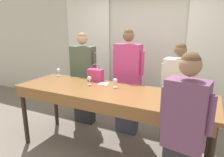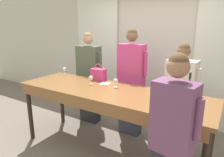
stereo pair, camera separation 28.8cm
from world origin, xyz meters
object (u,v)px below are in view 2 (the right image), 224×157
(tasting_bar, at_px, (108,97))
(wine_glass_front_mid, at_px, (161,104))
(wine_bottle, at_px, (189,88))
(wine_glass_center_mid, at_px, (180,99))
(wine_glass_front_left, at_px, (189,102))
(handbag, at_px, (98,74))
(guest_olive_jacket, at_px, (89,78))
(guest_pink_top, at_px, (131,82))
(wine_glass_center_right, at_px, (116,81))
(wine_glass_back_left, at_px, (91,78))
(wine_glass_front_right, at_px, (166,92))
(host_pouring, at_px, (171,144))
(wine_glass_center_left, at_px, (64,69))
(guest_cream_sweater, at_px, (180,98))

(tasting_bar, bearing_deg, wine_glass_front_mid, -20.74)
(wine_bottle, xyz_separation_m, wine_glass_center_mid, (-0.01, -0.39, -0.02))
(wine_glass_front_left, height_order, wine_glass_center_mid, same)
(wine_glass_center_mid, bearing_deg, tasting_bar, 175.92)
(handbag, height_order, guest_olive_jacket, guest_olive_jacket)
(guest_pink_top, bearing_deg, guest_olive_jacket, 180.00)
(handbag, bearing_deg, wine_bottle, -2.87)
(wine_bottle, relative_size, handbag, 1.14)
(wine_glass_front_mid, xyz_separation_m, wine_glass_center_right, (-0.86, 0.52, 0.00))
(tasting_bar, xyz_separation_m, guest_olive_jacket, (-0.92, 0.74, -0.01))
(wine_glass_front_left, height_order, wine_glass_back_left, same)
(wine_glass_front_right, xyz_separation_m, wine_glass_center_mid, (0.20, -0.14, 0.00))
(guest_olive_jacket, xyz_separation_m, host_pouring, (2.01, -1.37, -0.03))
(wine_glass_front_right, bearing_deg, wine_glass_back_left, 176.88)
(tasting_bar, relative_size, wine_glass_back_left, 20.88)
(wine_bottle, xyz_separation_m, wine_glass_back_left, (-1.42, -0.19, -0.02))
(wine_glass_front_right, height_order, wine_glass_center_left, same)
(handbag, relative_size, guest_pink_top, 0.15)
(wine_glass_center_left, xyz_separation_m, wine_glass_center_right, (1.24, -0.20, 0.00))
(wine_glass_center_left, height_order, wine_glass_center_mid, same)
(wine_glass_front_mid, bearing_deg, guest_olive_jacket, 149.24)
(wine_bottle, relative_size, wine_glass_center_left, 2.34)
(handbag, relative_size, wine_glass_center_left, 2.06)
(wine_bottle, bearing_deg, tasting_bar, -162.58)
(wine_glass_center_right, bearing_deg, host_pouring, -37.41)
(tasting_bar, bearing_deg, guest_cream_sweater, 41.42)
(wine_glass_center_left, height_order, host_pouring, host_pouring)
(wine_glass_front_left, height_order, host_pouring, host_pouring)
(wine_glass_back_left, bearing_deg, wine_glass_center_right, 8.27)
(wine_glass_front_mid, bearing_deg, wine_glass_center_mid, 62.76)
(wine_glass_center_left, distance_m, wine_glass_center_mid, 2.29)
(guest_cream_sweater, height_order, host_pouring, host_pouring)
(wine_glass_front_right, distance_m, wine_glass_center_left, 2.06)
(wine_glass_front_mid, distance_m, wine_glass_center_left, 2.23)
(wine_glass_front_left, height_order, guest_pink_top, guest_pink_top)
(wine_glass_center_right, relative_size, host_pouring, 0.08)
(wine_glass_front_left, xyz_separation_m, wine_glass_center_right, (-1.10, 0.30, 0.00))
(wine_glass_front_left, distance_m, guest_pink_top, 1.41)
(host_pouring, bearing_deg, handbag, 146.19)
(guest_pink_top, bearing_deg, guest_cream_sweater, -0.00)
(wine_glass_front_mid, relative_size, guest_pink_top, 0.07)
(wine_bottle, relative_size, wine_glass_front_mid, 2.34)
(handbag, height_order, wine_glass_center_left, handbag)
(wine_glass_front_right, bearing_deg, guest_olive_jacket, 158.75)
(guest_pink_top, xyz_separation_m, guest_cream_sweater, (0.83, -0.00, -0.12))
(wine_glass_center_left, bearing_deg, guest_olive_jacket, 48.17)
(wine_glass_front_left, height_order, wine_glass_front_mid, same)
(wine_glass_back_left, distance_m, host_pouring, 1.69)
(wine_bottle, relative_size, wine_glass_center_right, 2.34)
(wine_glass_center_mid, relative_size, wine_glass_back_left, 1.00)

